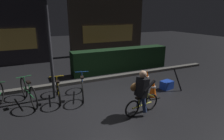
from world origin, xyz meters
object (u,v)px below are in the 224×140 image
traffic_cone_near (153,88)px  blue_crate (167,85)px  parked_bike_center_right (82,86)px  parked_bike_left_mid (28,92)px  parked_bike_center_left (58,90)px  traffic_cone_far (147,78)px  cyclist (141,92)px  street_post (51,55)px  closed_umbrella (178,80)px

traffic_cone_near → blue_crate: traffic_cone_near is taller
parked_bike_center_right → blue_crate: parked_bike_center_right is taller
parked_bike_left_mid → parked_bike_center_left: 0.88m
parked_bike_left_mid → traffic_cone_far: parked_bike_left_mid is taller
parked_bike_left_mid → traffic_cone_near: parked_bike_left_mid is taller
parked_bike_left_mid → cyclist: (2.82, -1.96, 0.27)m
street_post → traffic_cone_far: 3.57m
traffic_cone_near → closed_umbrella: bearing=7.2°
parked_bike_left_mid → traffic_cone_far: 4.15m
street_post → parked_bike_center_right: size_ratio=1.76×
parked_bike_center_right → parked_bike_center_left: bearing=98.7°
parked_bike_center_right → closed_umbrella: closed_umbrella is taller
parked_bike_center_left → closed_umbrella: bearing=-99.6°
blue_crate → traffic_cone_near: bearing=-156.5°
parked_bike_left_mid → cyclist: bearing=-139.4°
traffic_cone_far → closed_umbrella: bearing=-44.2°
street_post → blue_crate: street_post is taller
parked_bike_center_left → closed_umbrella: size_ratio=1.82×
parked_bike_center_right → traffic_cone_far: (2.48, -0.14, -0.04)m
parked_bike_center_left → cyclist: 2.70m
traffic_cone_near → traffic_cone_far: size_ratio=1.00×
traffic_cone_near → parked_bike_center_right: bearing=153.1°
traffic_cone_far → closed_umbrella: closed_umbrella is taller
parked_bike_left_mid → traffic_cone_far: (4.14, -0.32, -0.05)m
parked_bike_left_mid → blue_crate: 4.75m
cyclist → parked_bike_center_left: bearing=126.5°
cyclist → closed_umbrella: bearing=12.2°
traffic_cone_far → blue_crate: traffic_cone_far is taller
traffic_cone_far → blue_crate: size_ratio=1.48×
parked_bike_left_mid → blue_crate: (4.67, -0.85, -0.21)m
blue_crate → cyclist: bearing=-149.1°
parked_bike_center_left → closed_umbrella: (4.06, -0.99, 0.07)m
street_post → blue_crate: (3.90, -0.90, -1.30)m
cyclist → traffic_cone_near: bearing=27.3°
parked_bike_center_right → cyclist: (1.16, -1.77, 0.28)m
street_post → parked_bike_left_mid: size_ratio=1.73×
parked_bike_center_left → traffic_cone_far: 3.27m
parked_bike_left_mid → parked_bike_center_left: size_ratio=1.09×
traffic_cone_near → closed_umbrella: closed_umbrella is taller
street_post → traffic_cone_far: size_ratio=4.47×
parked_bike_left_mid → cyclist: 3.44m
cyclist → closed_umbrella: 2.29m
street_post → cyclist: (2.05, -2.01, -0.83)m
parked_bike_center_left → parked_bike_left_mid: bearing=87.0°
traffic_cone_near → parked_bike_left_mid: bearing=161.6°
street_post → blue_crate: size_ratio=6.61×
parked_bike_left_mid → cyclist: cyclist is taller
street_post → closed_umbrella: bearing=-15.4°
traffic_cone_far → parked_bike_center_left: bearing=176.2°
traffic_cone_far → blue_crate: bearing=-44.6°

